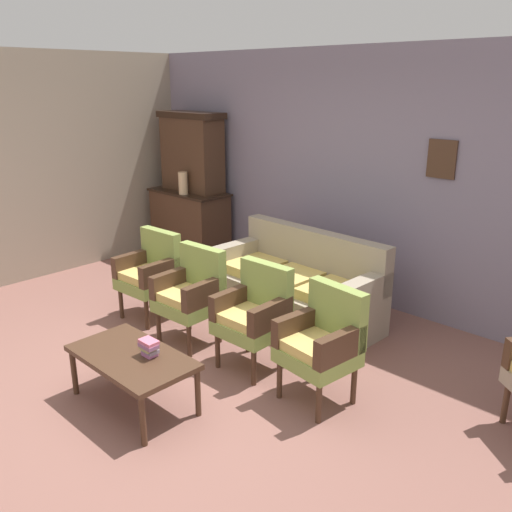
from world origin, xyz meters
name	(u,v)px	position (x,y,z in m)	size (l,w,h in m)	color
ground_plane	(171,384)	(0.00, 0.00, 0.00)	(7.68, 7.68, 0.00)	#84564C
wall_back_with_decor	(361,179)	(0.00, 2.63, 1.35)	(6.40, 0.09, 2.70)	gray
side_cabinet	(190,224)	(-2.45, 2.25, 0.47)	(1.16, 0.55, 0.93)	#472D1E
cabinet_upper_hutch	(192,151)	(-2.45, 2.33, 1.45)	(0.99, 0.38, 1.03)	#472D1E
vase_on_cabinet	(183,183)	(-2.34, 2.07, 1.08)	(0.12, 0.12, 0.29)	#D7B387
floral_couch	(296,289)	(-0.08, 1.67, 0.33)	(1.82, 0.85, 0.90)	gray
armchair_by_doorway	(150,271)	(-1.20, 0.69, 0.50)	(0.54, 0.52, 0.90)	#849947
armchair_near_cabinet	(192,291)	(-0.47, 0.63, 0.50)	(0.54, 0.52, 0.90)	#849947
armchair_near_couch_end	(255,312)	(0.28, 0.69, 0.50)	(0.53, 0.50, 0.90)	#849947
armchair_row_middle	(322,340)	(1.00, 0.68, 0.50)	(0.57, 0.55, 0.90)	#849947
coffee_table	(132,360)	(0.03, -0.36, 0.38)	(1.00, 0.56, 0.42)	#472D1E
book_stack_on_table	(149,347)	(0.14, -0.28, 0.49)	(0.15, 0.10, 0.13)	#C671B1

